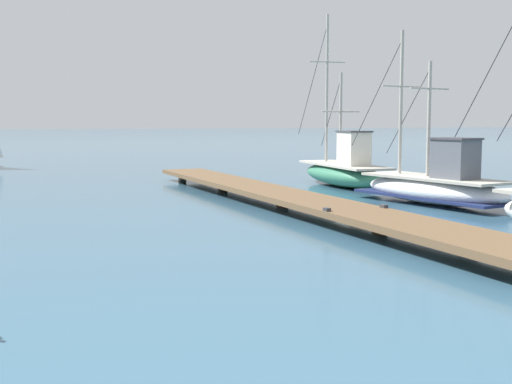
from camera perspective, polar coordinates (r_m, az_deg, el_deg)
The scene contains 3 objects.
floating_dock at distance 20.29m, azimuth 2.26°, elevation -0.27°, with size 2.64×21.46×0.53m.
fishing_boat_0 at distance 26.87m, azimuth 7.46°, elevation 1.82°, with size 2.10×8.03×6.93m.
fishing_boat_1 at distance 21.73m, azimuth 14.94°, elevation 0.52°, with size 2.87×6.85×5.52m.
Camera 1 is at (-1.42, -0.90, 2.61)m, focal length 47.39 mm.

